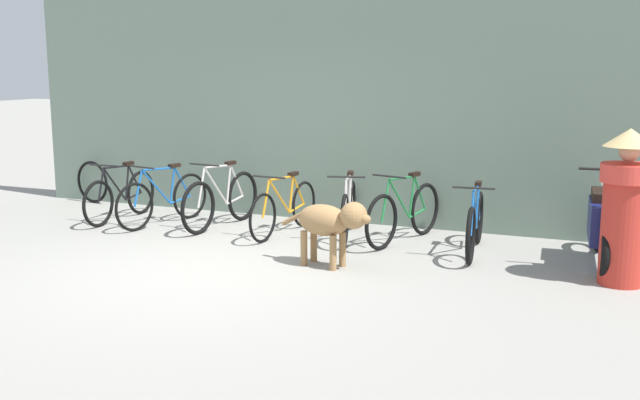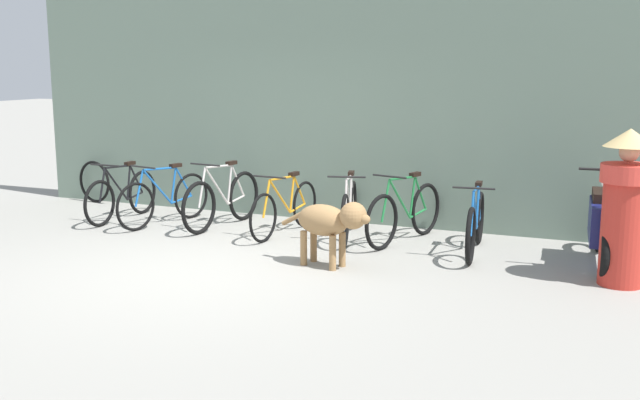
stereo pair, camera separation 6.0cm
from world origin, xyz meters
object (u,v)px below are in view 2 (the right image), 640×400
Objects in this scene: bicycle_4 at (349,210)px; bicycle_6 at (475,225)px; bicycle_5 at (405,214)px; spare_tire_left at (94,182)px; bicycle_3 at (285,208)px; bicycle_0 at (122,196)px; stray_dog at (330,221)px; person_in_robes at (625,204)px; bicycle_1 at (165,199)px; motorcycle at (603,225)px; bicycle_2 at (222,200)px.

bicycle_6 is at bearing 67.14° from bicycle_4.
bicycle_5 is 2.46× the size of spare_tire_left.
bicycle_0 is at bearing -83.09° from bicycle_3.
stray_dog is (-1.32, -1.19, 0.16)m from bicycle_6.
bicycle_0 is 6.56m from person_in_robes.
bicycle_1 reaches higher than bicycle_0.
motorcycle is at bearing 85.60° from bicycle_6.
bicycle_6 is (1.63, -0.23, -0.00)m from bicycle_4.
person_in_robes is (4.02, -0.76, 0.47)m from bicycle_3.
stray_dog is at bearing -14.74° from person_in_robes.
motorcycle reaches higher than spare_tire_left.
bicycle_0 is 4.03m from bicycle_5.
bicycle_1 is at bearing 88.33° from bicycle_0.
bicycle_4 reaches higher than stray_dog.
person_in_robes is at bearing 86.77° from bicycle_2.
bicycle_5 is 1.45× the size of stray_dog.
bicycle_2 is at bearing -15.84° from spare_tire_left.
motorcycle reaches higher than bicycle_4.
bicycle_2 is 2.86m from spare_tire_left.
bicycle_1 is 5.58m from motorcycle.
bicycle_6 reaches higher than bicycle_3.
spare_tire_left is at bearing -99.62° from bicycle_2.
bicycle_5 is 1.05× the size of person_in_robes.
bicycle_3 is 1.02× the size of bicycle_4.
bicycle_4 is 1.05× the size of person_in_robes.
stray_dog is (-0.41, -1.42, 0.15)m from bicycle_5.
spare_tire_left is at bearing -101.17° from motorcycle.
bicycle_2 is 0.90× the size of motorcycle.
bicycle_0 is 3.31m from bicycle_4.
person_in_robes is at bearing 60.99° from bicycle_6.
bicycle_2 is at bearing -97.66° from bicycle_6.
bicycle_3 is (2.48, 0.08, -0.00)m from bicycle_0.
bicycle_1 reaches higher than spare_tire_left.
bicycle_5 is 0.87× the size of motorcycle.
motorcycle is (2.27, -0.21, 0.09)m from bicycle_5.
bicycle_3 is at bearing -95.16° from motorcycle.
bicycle_6 is 6.22m from spare_tire_left.
bicycle_3 is at bearing -12.82° from spare_tire_left.
stray_dog is at bearing -2.48° from bicycle_4.
bicycle_2 is 1.04× the size of bicycle_4.
bicycle_4 is 1.00× the size of bicycle_5.
bicycle_0 is at bearing -30.54° from person_in_robes.
bicycle_4 is at bearing -98.35° from motorcycle.
bicycle_5 is 0.94m from bicycle_6.
bicycle_3 is at bearing -35.28° from person_in_robes.
stray_dog is at bearing 71.69° from bicycle_0.
person_in_robes is at bearing -11.75° from spare_tire_left.
bicycle_3 is 1.55m from bicycle_5.
stray_dog is at bearing -53.35° from bicycle_6.
bicycle_3 is 3.80m from spare_tire_left.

